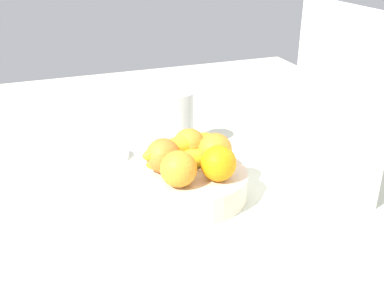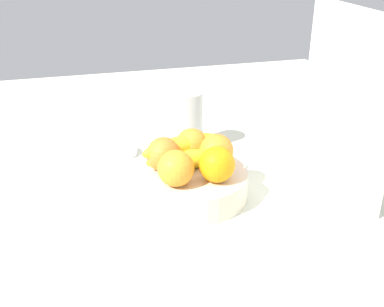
{
  "view_description": "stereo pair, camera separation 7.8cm",
  "coord_description": "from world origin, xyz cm",
  "px_view_note": "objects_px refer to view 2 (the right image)",
  "views": [
    {
      "loc": [
        78.78,
        -30.86,
        48.84
      ],
      "look_at": [
        2.7,
        -2.59,
        9.45
      ],
      "focal_mm": 43.81,
      "sensor_mm": 36.0,
      "label": 1
    },
    {
      "loc": [
        81.14,
        -23.44,
        48.84
      ],
      "look_at": [
        2.7,
        -2.59,
        9.45
      ],
      "focal_mm": 43.81,
      "sensor_mm": 36.0,
      "label": 2
    }
  ],
  "objects_px": {
    "orange_back_left": "(164,154)",
    "thermos_tumbler": "(188,121)",
    "banana_bunch": "(185,152)",
    "jar_lid": "(122,151)",
    "orange_back_right": "(176,168)",
    "cutting_board": "(346,103)",
    "orange_front_right": "(216,151)",
    "fruit_bowl": "(192,184)",
    "orange_front_left": "(217,164)",
    "orange_center": "(192,145)"
  },
  "relations": [
    {
      "from": "orange_front_left",
      "to": "jar_lid",
      "type": "xyz_separation_m",
      "value": [
        -0.27,
        -0.15,
        -0.08
      ]
    },
    {
      "from": "orange_front_left",
      "to": "banana_bunch",
      "type": "xyz_separation_m",
      "value": [
        -0.07,
        -0.04,
        -0.0
      ]
    },
    {
      "from": "orange_back_right",
      "to": "cutting_board",
      "type": "relative_size",
      "value": 0.19
    },
    {
      "from": "orange_front_left",
      "to": "thermos_tumbler",
      "type": "bearing_deg",
      "value": 177.25
    },
    {
      "from": "thermos_tumbler",
      "to": "jar_lid",
      "type": "relative_size",
      "value": 2.0
    },
    {
      "from": "orange_front_right",
      "to": "cutting_board",
      "type": "bearing_deg",
      "value": 80.46
    },
    {
      "from": "thermos_tumbler",
      "to": "jar_lid",
      "type": "height_order",
      "value": "thermos_tumbler"
    },
    {
      "from": "orange_front_left",
      "to": "thermos_tumbler",
      "type": "distance_m",
      "value": 0.27
    },
    {
      "from": "orange_back_left",
      "to": "orange_back_right",
      "type": "relative_size",
      "value": 1.0
    },
    {
      "from": "orange_back_right",
      "to": "cutting_board",
      "type": "bearing_deg",
      "value": 91.59
    },
    {
      "from": "fruit_bowl",
      "to": "orange_center",
      "type": "height_order",
      "value": "orange_center"
    },
    {
      "from": "orange_center",
      "to": "orange_back_left",
      "type": "xyz_separation_m",
      "value": [
        0.03,
        -0.06,
        0.0
      ]
    },
    {
      "from": "cutting_board",
      "to": "orange_back_left",
      "type": "bearing_deg",
      "value": -99.81
    },
    {
      "from": "orange_front_right",
      "to": "orange_back_left",
      "type": "xyz_separation_m",
      "value": [
        -0.01,
        -0.1,
        0.0
      ]
    },
    {
      "from": "orange_back_right",
      "to": "cutting_board",
      "type": "distance_m",
      "value": 0.35
    },
    {
      "from": "thermos_tumbler",
      "to": "cutting_board",
      "type": "bearing_deg",
      "value": 44.94
    },
    {
      "from": "orange_front_right",
      "to": "orange_back_right",
      "type": "bearing_deg",
      "value": -61.53
    },
    {
      "from": "orange_back_left",
      "to": "thermos_tumbler",
      "type": "height_order",
      "value": "thermos_tumbler"
    },
    {
      "from": "orange_center",
      "to": "thermos_tumbler",
      "type": "height_order",
      "value": "thermos_tumbler"
    },
    {
      "from": "fruit_bowl",
      "to": "orange_front_right",
      "type": "relative_size",
      "value": 3.22
    },
    {
      "from": "banana_bunch",
      "to": "orange_back_right",
      "type": "bearing_deg",
      "value": -26.34
    },
    {
      "from": "orange_front_right",
      "to": "orange_center",
      "type": "relative_size",
      "value": 1.0
    },
    {
      "from": "thermos_tumbler",
      "to": "orange_back_left",
      "type": "bearing_deg",
      "value": -26.77
    },
    {
      "from": "orange_front_right",
      "to": "cutting_board",
      "type": "height_order",
      "value": "cutting_board"
    },
    {
      "from": "fruit_bowl",
      "to": "cutting_board",
      "type": "xyz_separation_m",
      "value": [
        0.03,
        0.3,
        0.15
      ]
    },
    {
      "from": "fruit_bowl",
      "to": "jar_lid",
      "type": "bearing_deg",
      "value": -153.91
    },
    {
      "from": "orange_center",
      "to": "banana_bunch",
      "type": "relative_size",
      "value": 0.37
    },
    {
      "from": "fruit_bowl",
      "to": "banana_bunch",
      "type": "height_order",
      "value": "banana_bunch"
    },
    {
      "from": "orange_front_left",
      "to": "orange_back_right",
      "type": "height_order",
      "value": "same"
    },
    {
      "from": "orange_front_left",
      "to": "cutting_board",
      "type": "relative_size",
      "value": 0.19
    },
    {
      "from": "fruit_bowl",
      "to": "orange_front_right",
      "type": "bearing_deg",
      "value": 100.71
    },
    {
      "from": "orange_back_left",
      "to": "banana_bunch",
      "type": "relative_size",
      "value": 0.37
    },
    {
      "from": "orange_front_left",
      "to": "orange_back_right",
      "type": "bearing_deg",
      "value": -93.43
    },
    {
      "from": "fruit_bowl",
      "to": "orange_front_left",
      "type": "relative_size",
      "value": 3.22
    },
    {
      "from": "orange_center",
      "to": "orange_back_left",
      "type": "bearing_deg",
      "value": -66.29
    },
    {
      "from": "jar_lid",
      "to": "orange_back_right",
      "type": "bearing_deg",
      "value": 14.58
    },
    {
      "from": "orange_center",
      "to": "orange_front_right",
      "type": "bearing_deg",
      "value": 45.15
    },
    {
      "from": "orange_back_left",
      "to": "thermos_tumbler",
      "type": "distance_m",
      "value": 0.22
    },
    {
      "from": "orange_back_right",
      "to": "banana_bunch",
      "type": "xyz_separation_m",
      "value": [
        -0.07,
        0.03,
        -0.0
      ]
    },
    {
      "from": "orange_center",
      "to": "thermos_tumbler",
      "type": "relative_size",
      "value": 0.48
    },
    {
      "from": "fruit_bowl",
      "to": "jar_lid",
      "type": "height_order",
      "value": "fruit_bowl"
    },
    {
      "from": "banana_bunch",
      "to": "thermos_tumbler",
      "type": "relative_size",
      "value": 1.28
    },
    {
      "from": "orange_front_left",
      "to": "orange_front_right",
      "type": "distance_m",
      "value": 0.06
    },
    {
      "from": "fruit_bowl",
      "to": "orange_back_left",
      "type": "height_order",
      "value": "orange_back_left"
    },
    {
      "from": "orange_front_left",
      "to": "orange_center",
      "type": "xyz_separation_m",
      "value": [
        -0.1,
        -0.02,
        0.0
      ]
    },
    {
      "from": "orange_front_left",
      "to": "jar_lid",
      "type": "distance_m",
      "value": 0.32
    },
    {
      "from": "banana_bunch",
      "to": "jar_lid",
      "type": "height_order",
      "value": "banana_bunch"
    },
    {
      "from": "fruit_bowl",
      "to": "cutting_board",
      "type": "distance_m",
      "value": 0.34
    },
    {
      "from": "orange_center",
      "to": "orange_back_left",
      "type": "distance_m",
      "value": 0.07
    },
    {
      "from": "banana_bunch",
      "to": "cutting_board",
      "type": "distance_m",
      "value": 0.33
    }
  ]
}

